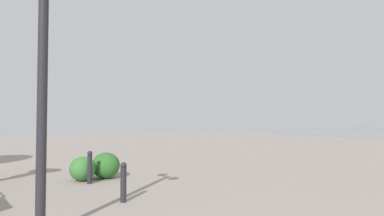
% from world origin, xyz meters
% --- Properties ---
extents(lamppost, '(0.98, 0.28, 3.87)m').
position_xyz_m(lamppost, '(3.89, 0.67, 2.59)').
color(lamppost, '#232328').
rests_on(lamppost, ground).
extents(bollard_near, '(0.13, 0.13, 0.80)m').
position_xyz_m(bollard_near, '(5.14, -0.98, 0.42)').
color(bollard_near, '#232328').
rests_on(bollard_near, ground).
extents(bollard_mid, '(0.13, 0.13, 0.84)m').
position_xyz_m(bollard_mid, '(7.41, -0.85, 0.44)').
color(bollard_mid, '#232328').
rests_on(bollard_mid, ground).
extents(shrub_low, '(0.77, 0.69, 0.65)m').
position_xyz_m(shrub_low, '(7.88, -0.78, 0.33)').
color(shrub_low, '#387533').
rests_on(shrub_low, ground).
extents(shrub_round, '(0.85, 0.77, 0.73)m').
position_xyz_m(shrub_round, '(7.95, -1.43, 0.36)').
color(shrub_round, '#2D6628').
rests_on(shrub_round, ground).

